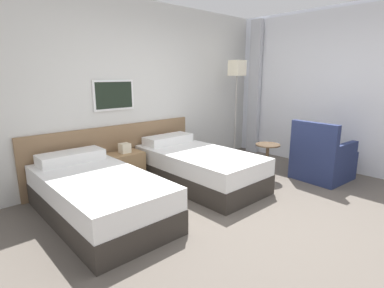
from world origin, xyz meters
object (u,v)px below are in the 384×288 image
floor_lamp (237,76)px  side_table (267,155)px  bed_near_window (198,167)px  nightstand (126,168)px  armchair (322,161)px  bed_near_door (98,195)px

floor_lamp → side_table: (-0.46, -1.03, -1.18)m
bed_near_window → side_table: (0.96, -0.55, 0.12)m
side_table → nightstand: bearing=143.6°
floor_lamp → armchair: size_ratio=2.01×
floor_lamp → armchair: (0.15, -1.61, -1.27)m
nightstand → floor_lamp: bearing=-6.6°
bed_near_door → floor_lamp: floor_lamp is taller
nightstand → side_table: nightstand is taller
side_table → armchair: armchair is taller
bed_near_door → armchair: 3.34m
bed_near_window → side_table: bed_near_window is taller
bed_near_window → bed_near_door: bearing=180.0°
side_table → bed_near_door: bearing=167.7°
bed_near_door → nightstand: bearing=42.9°
bed_near_door → bed_near_window: (1.58, 0.00, 0.00)m
bed_near_window → armchair: 1.94m
side_table → floor_lamp: bearing=65.9°
bed_near_door → side_table: bearing=-12.3°
bed_near_window → nightstand: size_ratio=3.13×
bed_near_window → armchair: size_ratio=2.10×
bed_near_window → nightstand: 1.08m
side_table → bed_near_window: bearing=150.0°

